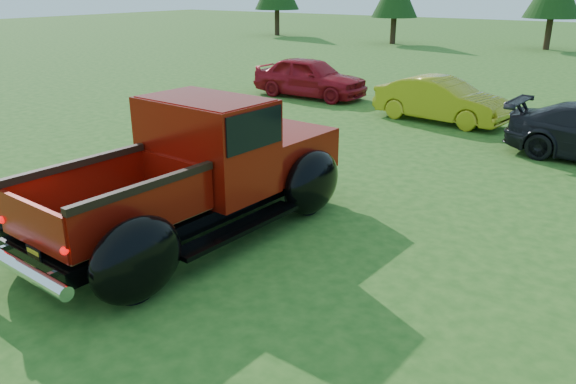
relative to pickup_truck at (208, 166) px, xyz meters
The scene contains 4 objects.
ground 2.18m from the pickup_truck, ahead, with size 120.00×120.00×0.00m, color #255117.
pickup_truck is the anchor object (origin of this frame).
show_car_red 11.13m from the pickup_truck, 114.33° to the left, with size 1.60×3.98×1.36m, color maroon.
show_car_yellow 9.15m from the pickup_truck, 87.28° to the left, with size 1.30×3.72×1.23m, color #AA9A16.
Camera 1 is at (3.86, -5.92, 3.66)m, focal length 35.00 mm.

